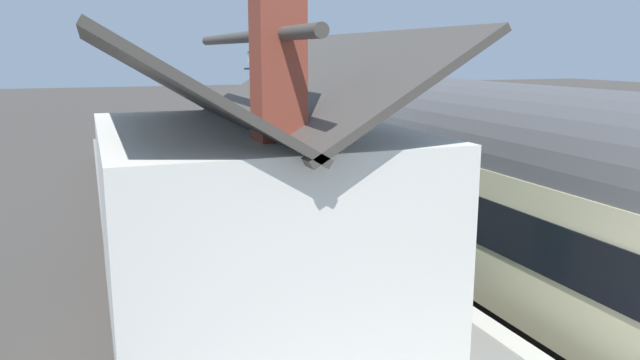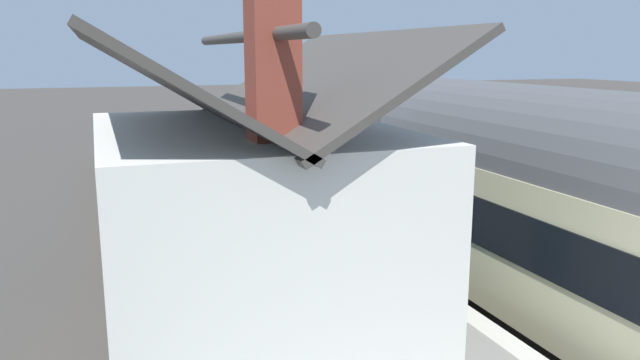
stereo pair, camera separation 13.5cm
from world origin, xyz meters
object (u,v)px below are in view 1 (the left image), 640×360
(train, at_px, (419,166))
(station_building, at_px, (251,213))
(bench_platform_end, at_px, (228,184))
(lamp_post_platform, at_px, (253,92))
(planter_edge_near, at_px, (178,164))
(planter_bench_right, at_px, (136,192))
(planter_by_door, at_px, (126,206))
(planter_bench_left, at_px, (123,149))
(bench_by_lamp, at_px, (185,150))

(train, xyz_separation_m, station_building, (-3.98, 5.14, 0.30))
(bench_platform_end, bearing_deg, station_building, 170.63)
(train, height_order, lamp_post_platform, lamp_post_platform)
(station_building, relative_size, planter_edge_near, 7.12)
(station_building, bearing_deg, lamp_post_platform, -14.99)
(station_building, bearing_deg, train, -52.22)
(planter_bench_right, bearing_deg, bench_platform_end, -90.02)
(bench_platform_end, bearing_deg, planter_by_door, 118.51)
(station_building, bearing_deg, planter_edge_near, -2.13)
(planter_bench_left, bearing_deg, bench_platform_end, -162.13)
(planter_by_door, xyz_separation_m, lamp_post_platform, (2.91, -3.79, 2.30))
(planter_bench_right, xyz_separation_m, lamp_post_platform, (1.46, -3.47, 2.34))
(bench_platform_end, relative_size, lamp_post_platform, 0.35)
(planter_by_door, height_order, planter_bench_left, planter_bench_left)
(planter_bench_left, bearing_deg, bench_by_lamp, -109.09)
(lamp_post_platform, bearing_deg, station_building, 165.01)
(bench_by_lamp, xyz_separation_m, bench_platform_end, (-6.35, -0.19, 0.00))
(bench_platform_end, bearing_deg, bench_by_lamp, 1.67)
(train, height_order, bench_by_lamp, train)
(station_building, distance_m, planter_edge_near, 11.11)
(bench_by_lamp, height_order, planter_edge_near, bench_by_lamp)
(planter_bench_right, relative_size, planter_bench_left, 0.88)
(bench_by_lamp, bearing_deg, train, -156.15)
(lamp_post_platform, bearing_deg, bench_by_lamp, 14.86)
(planter_bench_right, bearing_deg, station_building, -170.40)
(planter_by_door, bearing_deg, bench_platform_end, -61.49)
(train, bearing_deg, planter_bench_right, 64.18)
(train, distance_m, bench_platform_end, 5.08)
(station_building, relative_size, planter_bench_left, 6.41)
(bench_platform_end, bearing_deg, planter_bench_left, 17.87)
(bench_by_lamp, xyz_separation_m, planter_bench_left, (0.73, 2.10, 0.02))
(bench_by_lamp, bearing_deg, planter_edge_near, 166.46)
(planter_by_door, bearing_deg, bench_by_lamp, -17.71)
(planter_bench_right, xyz_separation_m, planter_bench_left, (7.08, -0.07, 0.05))
(planter_bench_right, bearing_deg, planter_by_door, 167.47)
(bench_by_lamp, relative_size, planter_edge_near, 1.66)
(planter_edge_near, bearing_deg, station_building, 177.87)
(station_building, distance_m, planter_bench_left, 14.21)
(station_building, bearing_deg, planter_by_door, 15.16)
(train, relative_size, planter_by_door, 20.46)
(lamp_post_platform, bearing_deg, train, -147.65)
(station_building, relative_size, planter_bench_right, 7.31)
(planter_by_door, relative_size, planter_bench_right, 1.11)
(bench_by_lamp, relative_size, planter_bench_right, 1.70)
(planter_bench_right, distance_m, lamp_post_platform, 4.43)
(station_building, height_order, lamp_post_platform, station_building)
(station_building, bearing_deg, bench_platform_end, -9.37)
(station_building, bearing_deg, planter_bench_right, 9.60)
(lamp_post_platform, bearing_deg, planter_by_door, 127.51)
(planter_bench_right, relative_size, lamp_post_platform, 0.21)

